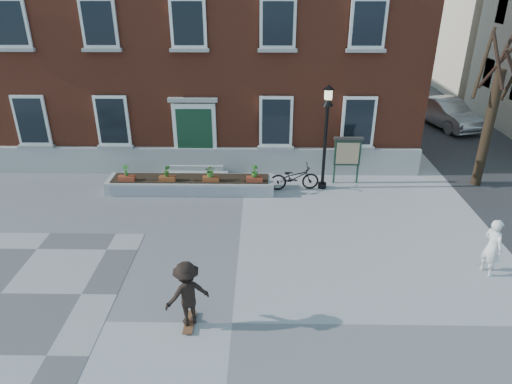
{
  "coord_description": "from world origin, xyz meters",
  "views": [
    {
      "loc": [
        0.69,
        -8.3,
        7.39
      ],
      "look_at": [
        0.5,
        4.0,
        1.5
      ],
      "focal_mm": 32.0,
      "sensor_mm": 36.0,
      "label": 1
    }
  ],
  "objects_px": {
    "lamp_post": "(326,124)",
    "parked_car": "(446,113)",
    "notice_board": "(347,153)",
    "skateboarder": "(187,294)",
    "bystander": "(492,247)",
    "bicycle": "(294,177)"
  },
  "relations": [
    {
      "from": "lamp_post",
      "to": "parked_car",
      "type": "bearing_deg",
      "value": 46.87
    },
    {
      "from": "notice_board",
      "to": "skateboarder",
      "type": "height_order",
      "value": "notice_board"
    },
    {
      "from": "parked_car",
      "to": "skateboarder",
      "type": "distance_m",
      "value": 19.28
    },
    {
      "from": "skateboarder",
      "to": "notice_board",
      "type": "bearing_deg",
      "value": 58.71
    },
    {
      "from": "parked_car",
      "to": "lamp_post",
      "type": "relative_size",
      "value": 1.13
    },
    {
      "from": "bystander",
      "to": "lamp_post",
      "type": "distance_m",
      "value": 6.89
    },
    {
      "from": "bicycle",
      "to": "bystander",
      "type": "distance_m",
      "value": 7.24
    },
    {
      "from": "parked_car",
      "to": "bicycle",
      "type": "bearing_deg",
      "value": -153.45
    },
    {
      "from": "bicycle",
      "to": "notice_board",
      "type": "xyz_separation_m",
      "value": [
        2.03,
        0.62,
        0.77
      ]
    },
    {
      "from": "lamp_post",
      "to": "bystander",
      "type": "bearing_deg",
      "value": -54.59
    },
    {
      "from": "bicycle",
      "to": "bystander",
      "type": "relative_size",
      "value": 1.14
    },
    {
      "from": "bystander",
      "to": "lamp_post",
      "type": "relative_size",
      "value": 0.42
    },
    {
      "from": "parked_car",
      "to": "lamp_post",
      "type": "xyz_separation_m",
      "value": [
        -7.44,
        -7.94,
        1.81
      ]
    },
    {
      "from": "lamp_post",
      "to": "skateboarder",
      "type": "distance_m",
      "value": 8.73
    },
    {
      "from": "skateboarder",
      "to": "bicycle",
      "type": "bearing_deg",
      "value": 68.91
    },
    {
      "from": "bicycle",
      "to": "parked_car",
      "type": "bearing_deg",
      "value": -52.61
    },
    {
      "from": "bystander",
      "to": "notice_board",
      "type": "xyz_separation_m",
      "value": [
        -2.92,
        5.9,
        0.44
      ]
    },
    {
      "from": "bystander",
      "to": "parked_car",
      "type": "bearing_deg",
      "value": -35.79
    },
    {
      "from": "parked_car",
      "to": "lamp_post",
      "type": "distance_m",
      "value": 11.03
    },
    {
      "from": "bicycle",
      "to": "skateboarder",
      "type": "relative_size",
      "value": 1.1
    },
    {
      "from": "parked_car",
      "to": "bystander",
      "type": "distance_m",
      "value": 13.85
    },
    {
      "from": "parked_car",
      "to": "bystander",
      "type": "xyz_separation_m",
      "value": [
        -3.58,
        -13.38,
        0.09
      ]
    }
  ]
}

